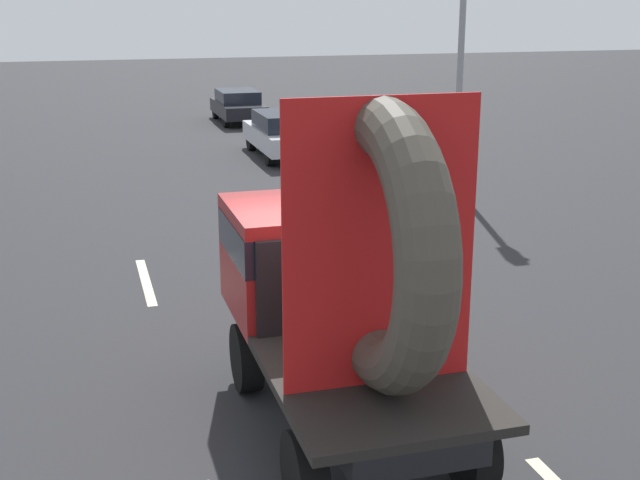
{
  "coord_description": "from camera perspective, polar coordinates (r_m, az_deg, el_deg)",
  "views": [
    {
      "loc": [
        -2.91,
        -8.66,
        4.71
      ],
      "look_at": [
        -0.27,
        0.45,
        1.96
      ],
      "focal_mm": 47.14,
      "sensor_mm": 36.0,
      "label": 1
    }
  ],
  "objects": [
    {
      "name": "ground_plane",
      "position": [
        10.27,
        2.17,
        -11.11
      ],
      "size": [
        120.0,
        120.0,
        0.0
      ],
      "primitive_type": "plane",
      "color": "#28282B"
    },
    {
      "name": "flatbed_truck",
      "position": [
        9.22,
        1.34,
        -2.41
      ],
      "size": [
        2.02,
        4.65,
        3.87
      ],
      "color": "black",
      "rests_on": "ground_plane"
    },
    {
      "name": "distant_sedan",
      "position": [
        25.79,
        -2.4,
        7.28
      ],
      "size": [
        1.79,
        4.17,
        1.36
      ],
      "color": "black",
      "rests_on": "ground_plane"
    },
    {
      "name": "traffic_light",
      "position": [
        21.37,
        9.68,
        15.0
      ],
      "size": [
        0.42,
        0.36,
        6.8
      ],
      "color": "gray",
      "rests_on": "ground_plane"
    },
    {
      "name": "lane_dash_left_far",
      "position": [
        14.76,
        -11.74,
        -2.76
      ],
      "size": [
        0.16,
        2.53,
        0.01
      ],
      "primitive_type": "cube",
      "rotation": [
        0.0,
        0.0,
        1.57
      ],
      "color": "beige",
      "rests_on": "ground_plane"
    },
    {
      "name": "lane_dash_right_far",
      "position": [
        15.74,
        0.63,
        -1.22
      ],
      "size": [
        0.16,
        2.49,
        0.01
      ],
      "primitive_type": "cube",
      "rotation": [
        0.0,
        0.0,
        1.57
      ],
      "color": "beige",
      "rests_on": "ground_plane"
    },
    {
      "name": "oncoming_car",
      "position": [
        33.24,
        -5.58,
        9.1
      ],
      "size": [
        1.62,
        3.78,
        1.23
      ],
      "color": "black",
      "rests_on": "ground_plane"
    }
  ]
}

